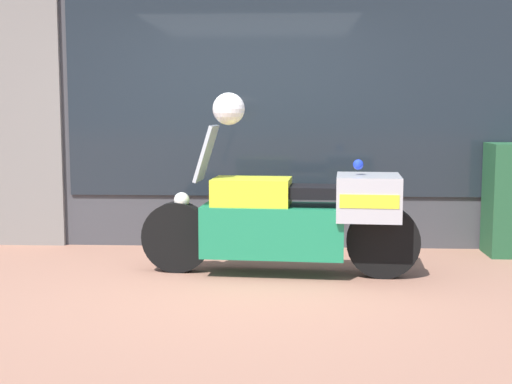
% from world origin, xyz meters
% --- Properties ---
extents(ground_plane, '(60.00, 60.00, 0.00)m').
position_xyz_m(ground_plane, '(0.00, 0.00, 0.00)').
color(ground_plane, '#9E6B56').
extents(shop_building, '(5.79, 0.55, 3.21)m').
position_xyz_m(shop_building, '(-0.42, 2.00, 1.61)').
color(shop_building, '#424247').
rests_on(shop_building, ground).
extents(window_display, '(4.39, 0.30, 2.09)m').
position_xyz_m(window_display, '(0.40, 2.03, 0.49)').
color(window_display, slate).
rests_on(window_display, ground).
extents(paramedic_motorcycle, '(2.47, 0.69, 1.32)m').
position_xyz_m(paramedic_motorcycle, '(0.52, 0.53, 0.52)').
color(paramedic_motorcycle, black).
rests_on(paramedic_motorcycle, ground).
extents(white_helmet, '(0.28, 0.28, 0.28)m').
position_xyz_m(white_helmet, '(-0.06, 0.57, 1.46)').
color(white_helmet, white).
rests_on(white_helmet, paramedic_motorcycle).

